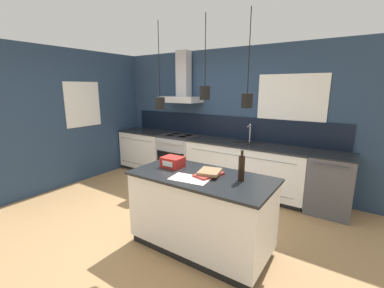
# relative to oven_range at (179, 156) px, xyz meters

# --- Properties ---
(ground_plane) EXTENTS (16.00, 16.00, 0.00)m
(ground_plane) POSITION_rel_oven_range_xyz_m (0.86, -1.69, -0.46)
(ground_plane) COLOR #A87F51
(ground_plane) RESTS_ON ground
(wall_back) EXTENTS (5.60, 2.33, 2.60)m
(wall_back) POSITION_rel_oven_range_xyz_m (0.81, 0.31, 0.90)
(wall_back) COLOR navy
(wall_back) RESTS_ON ground_plane
(wall_left) EXTENTS (0.08, 3.80, 2.60)m
(wall_left) POSITION_rel_oven_range_xyz_m (-1.57, -0.99, 0.85)
(wall_left) COLOR navy
(wall_left) RESTS_ON ground_plane
(counter_run_left) EXTENTS (1.13, 0.64, 0.91)m
(counter_run_left) POSITION_rel_oven_range_xyz_m (-0.95, 0.01, 0.01)
(counter_run_left) COLOR black
(counter_run_left) RESTS_ON ground_plane
(counter_run_sink) EXTENTS (2.16, 0.64, 1.24)m
(counter_run_sink) POSITION_rel_oven_range_xyz_m (1.46, 0.01, 0.01)
(counter_run_sink) COLOR black
(counter_run_sink) RESTS_ON ground_plane
(oven_range) EXTENTS (0.78, 0.66, 0.91)m
(oven_range) POSITION_rel_oven_range_xyz_m (0.00, 0.00, 0.00)
(oven_range) COLOR #B5B5BA
(oven_range) RESTS_ON ground_plane
(dishwasher) EXTENTS (0.62, 0.65, 0.91)m
(dishwasher) POSITION_rel_oven_range_xyz_m (2.85, 0.00, 0.00)
(dishwasher) COLOR #4C4C51
(dishwasher) RESTS_ON ground_plane
(kitchen_island) EXTENTS (1.64, 0.81, 0.91)m
(kitchen_island) POSITION_rel_oven_range_xyz_m (1.69, -1.85, 0.00)
(kitchen_island) COLOR black
(kitchen_island) RESTS_ON ground_plane
(bottle_on_island) EXTENTS (0.07, 0.07, 0.33)m
(bottle_on_island) POSITION_rel_oven_range_xyz_m (2.13, -1.76, 0.60)
(bottle_on_island) COLOR black
(bottle_on_island) RESTS_ON kitchen_island
(book_stack) EXTENTS (0.28, 0.37, 0.06)m
(book_stack) POSITION_rel_oven_range_xyz_m (1.77, -1.81, 0.48)
(book_stack) COLOR #B2332D
(book_stack) RESTS_ON kitchen_island
(red_supply_box) EXTENTS (0.25, 0.21, 0.13)m
(red_supply_box) POSITION_rel_oven_range_xyz_m (1.23, -1.78, 0.52)
(red_supply_box) COLOR red
(red_supply_box) RESTS_ON kitchen_island
(paper_pile) EXTENTS (0.45, 0.30, 0.01)m
(paper_pile) POSITION_rel_oven_range_xyz_m (1.65, -2.03, 0.46)
(paper_pile) COLOR silver
(paper_pile) RESTS_ON kitchen_island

